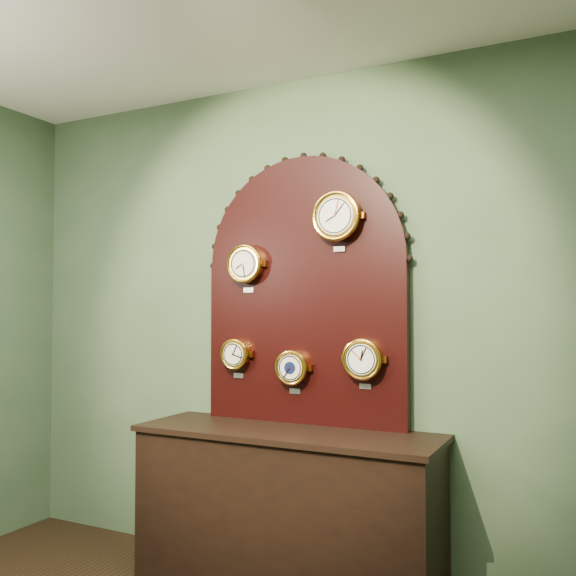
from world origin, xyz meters
The scene contains 8 objects.
wall_back centered at (0.00, 2.50, 1.40)m, with size 4.00×4.00×0.00m, color #466142.
shop_counter centered at (0.00, 2.23, 0.40)m, with size 1.60×0.50×0.80m, color black.
display_board centered at (0.00, 2.45, 1.63)m, with size 1.26×0.06×1.53m.
roman_clock centered at (-0.34, 2.38, 1.73)m, with size 0.23×0.08×0.28m.
arabic_clock centered at (0.23, 2.38, 1.97)m, with size 0.28×0.08×0.32m.
hygrometer centered at (-0.40, 2.38, 1.21)m, with size 0.18×0.08×0.23m.
barometer centered at (-0.04, 2.38, 1.14)m, with size 0.19×0.08×0.25m.
tide_clock centered at (0.37, 2.38, 1.20)m, with size 0.22×0.08×0.27m.
Camera 1 is at (1.48, -0.72, 1.46)m, focal length 38.78 mm.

